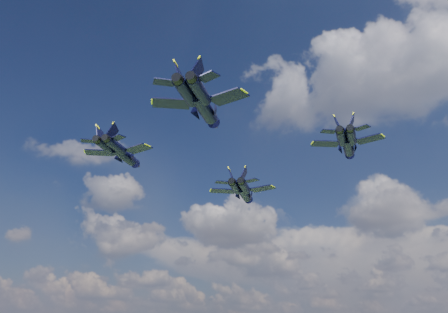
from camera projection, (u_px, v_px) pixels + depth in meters
jet_lead at (245, 193)px, 102.14m from camera, size 12.79×17.53×4.13m
jet_left at (125, 155)px, 90.37m from camera, size 12.49×16.87×3.97m
jet_right at (348, 146)px, 82.56m from camera, size 11.48×15.40×3.62m
jet_slot at (205, 108)px, 70.45m from camera, size 13.28×18.06×4.25m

